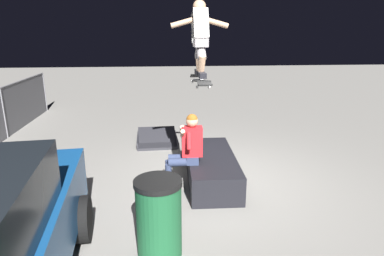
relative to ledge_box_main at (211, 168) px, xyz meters
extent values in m
plane|color=gray|center=(-0.12, -0.08, -0.24)|extent=(40.00, 40.00, 0.00)
cube|color=black|center=(0.00, 0.00, 0.00)|extent=(2.05, 0.87, 0.48)
cube|color=#2D3856|center=(-0.28, 0.37, 0.30)|extent=(0.32, 0.20, 0.12)
cube|color=red|center=(-0.28, 0.37, 0.61)|extent=(0.21, 0.34, 0.50)
sphere|color=tan|center=(-0.28, 0.37, 0.96)|extent=(0.20, 0.20, 0.20)
sphere|color=brown|center=(-0.28, 0.37, 0.98)|extent=(0.19, 0.19, 0.19)
cylinder|color=red|center=(-0.48, 0.43, 0.68)|extent=(0.19, 0.08, 0.29)
cylinder|color=tan|center=(-0.39, 0.53, 0.78)|extent=(0.24, 0.07, 0.19)
cylinder|color=red|center=(-0.08, 0.43, 0.68)|extent=(0.19, 0.08, 0.29)
cylinder|color=tan|center=(-0.15, 0.53, 0.78)|extent=(0.24, 0.07, 0.19)
cylinder|color=#2D3856|center=(-0.36, 0.57, 0.28)|extent=(0.15, 0.40, 0.14)
cylinder|color=#2D3856|center=(-0.36, 0.77, 0.02)|extent=(0.11, 0.11, 0.44)
cube|color=black|center=(-0.36, 0.82, -0.20)|extent=(0.11, 0.26, 0.08)
cylinder|color=#2D3856|center=(-0.18, 0.57, 0.28)|extent=(0.15, 0.40, 0.14)
cylinder|color=#2D3856|center=(-0.18, 0.77, 0.02)|extent=(0.11, 0.11, 0.44)
cube|color=black|center=(-0.18, 0.82, -0.20)|extent=(0.11, 0.26, 0.08)
cube|color=black|center=(-0.38, 0.25, 1.63)|extent=(0.80, 0.23, 0.12)
cube|color=black|center=(0.07, 0.27, 1.65)|extent=(0.12, 0.20, 0.07)
cube|color=black|center=(-0.82, 0.23, 1.65)|extent=(0.13, 0.20, 0.04)
cube|color=#99999E|center=(-0.10, 0.26, 1.60)|extent=(0.07, 0.16, 0.04)
cylinder|color=white|center=(-0.10, 0.35, 1.58)|extent=(0.06, 0.03, 0.05)
cylinder|color=white|center=(-0.09, 0.17, 1.58)|extent=(0.06, 0.03, 0.05)
cube|color=#99999E|center=(-0.65, 0.24, 1.60)|extent=(0.07, 0.16, 0.04)
cylinder|color=white|center=(-0.66, 0.33, 1.58)|extent=(0.06, 0.03, 0.05)
cylinder|color=white|center=(-0.65, 0.15, 1.58)|extent=(0.06, 0.03, 0.05)
cube|color=black|center=(-0.20, 0.26, 1.74)|extent=(0.26, 0.11, 0.08)
cube|color=black|center=(-0.55, 0.24, 1.74)|extent=(0.26, 0.11, 0.08)
cylinder|color=tan|center=(-0.25, 0.25, 1.90)|extent=(0.24, 0.11, 0.31)
cylinder|color=slate|center=(-0.32, 0.25, 2.10)|extent=(0.34, 0.14, 0.33)
cylinder|color=tan|center=(-0.50, 0.24, 1.90)|extent=(0.24, 0.11, 0.31)
cylinder|color=slate|center=(-0.43, 0.25, 2.10)|extent=(0.34, 0.14, 0.33)
cube|color=slate|center=(-0.38, 0.25, 2.20)|extent=(0.31, 0.21, 0.12)
cube|color=white|center=(-0.30, 0.25, 2.44)|extent=(0.46, 0.24, 0.52)
sphere|color=tan|center=(-0.24, 0.25, 2.72)|extent=(0.20, 0.20, 0.20)
cylinder|color=tan|center=(-0.28, 0.47, 2.50)|extent=(0.10, 0.45, 0.19)
cylinder|color=tan|center=(-0.27, 0.03, 2.50)|extent=(0.10, 0.45, 0.19)
cube|color=#28282D|center=(2.19, 1.01, -0.21)|extent=(1.15, 0.97, 0.06)
cube|color=#28282D|center=(2.19, 1.01, -0.15)|extent=(1.11, 0.96, 0.34)
cube|color=#28282D|center=(2.19, 1.47, -0.16)|extent=(1.00, 0.09, 0.16)
cube|color=#28282D|center=(2.19, 0.55, -0.16)|extent=(1.00, 0.09, 0.16)
cylinder|color=#19512D|center=(-2.01, 0.91, 0.22)|extent=(0.54, 0.54, 0.92)
cylinder|color=black|center=(-2.01, 0.91, 0.71)|extent=(0.56, 0.56, 0.06)
cylinder|color=slate|center=(2.88, 4.79, 0.39)|extent=(0.05, 0.05, 1.27)
cylinder|color=slate|center=(5.88, 4.79, 0.39)|extent=(0.05, 0.05, 1.27)
cylinder|color=black|center=(-1.65, 1.90, 0.06)|extent=(0.62, 0.28, 0.60)
camera|label=1|loc=(-5.50, 0.81, 2.38)|focal=31.21mm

